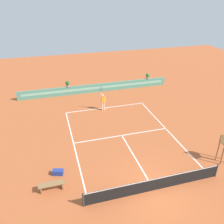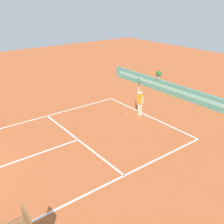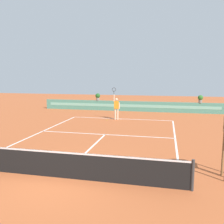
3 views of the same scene
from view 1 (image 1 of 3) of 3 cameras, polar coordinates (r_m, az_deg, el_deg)
The scene contains 11 objects.
ground_plane at distance 19.88m, azimuth 2.75°, elevation -6.28°, with size 60.00×60.00×0.00m, color #B2562D.
court_lines at distance 20.44m, azimuth 2.11°, elevation -5.20°, with size 8.32×11.94×0.01m.
net at distance 15.27m, azimuth 10.29°, elevation -16.70°, with size 8.92×0.10×1.00m.
back_wall_barrier at distance 28.57m, azimuth -3.90°, elevation 5.80°, with size 18.00×0.21×1.00m.
umpire_chair at distance 18.43m, azimuth 25.43°, elevation -7.31°, with size 0.60×0.60×2.14m.
bench_courtside at distance 15.61m, azimuth -14.35°, elevation -16.73°, with size 1.60×0.44×0.51m.
gear_bag at distance 16.70m, azimuth -12.91°, elevation -13.96°, with size 0.70×0.36×0.36m, color navy.
tennis_player at distance 23.88m, azimuth -2.19°, elevation 2.75°, with size 0.62×0.25×2.58m.
tennis_ball_near_baseline at distance 23.72m, azimuth -3.35°, elevation -0.20°, with size 0.07×0.07×0.07m, color #CCE033.
potted_plant_left at distance 27.79m, azimuth -10.68°, elevation 6.76°, with size 0.48×0.48×0.72m.
potted_plant_far_right at distance 30.25m, azimuth 8.59°, elevation 8.65°, with size 0.48×0.48×0.72m.
Camera 1 is at (-5.48, -9.58, 11.06)m, focal length 37.91 mm.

